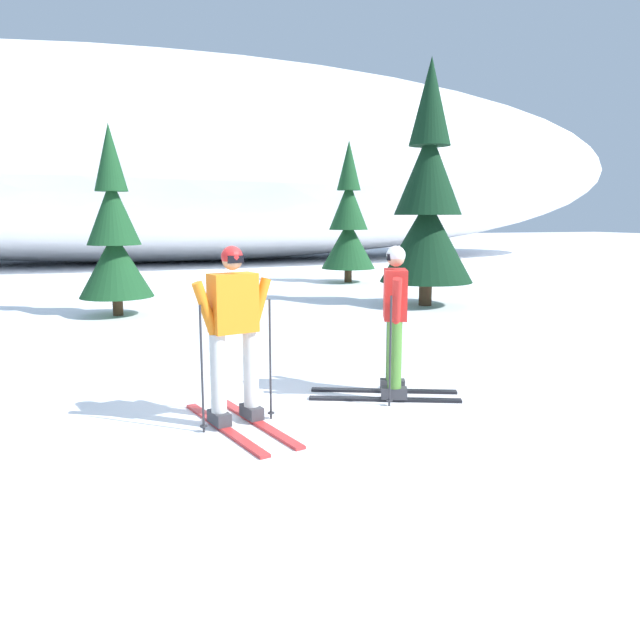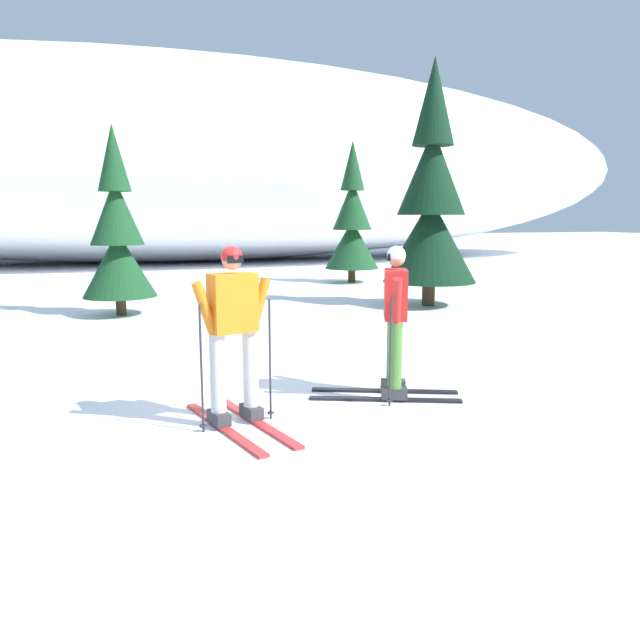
{
  "view_description": "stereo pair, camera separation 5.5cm",
  "coord_description": "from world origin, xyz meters",
  "views": [
    {
      "loc": [
        -1.31,
        -6.19,
        2.0
      ],
      "look_at": [
        0.7,
        -0.31,
        0.95
      ],
      "focal_mm": 34.49,
      "sensor_mm": 36.0,
      "label": 1
    },
    {
      "loc": [
        -1.26,
        -6.2,
        2.0
      ],
      "look_at": [
        0.7,
        -0.31,
        0.95
      ],
      "focal_mm": 34.49,
      "sensor_mm": 36.0,
      "label": 2
    }
  ],
  "objects": [
    {
      "name": "snow_ridge_background",
      "position": [
        1.43,
        22.51,
        4.4
      ],
      "size": [
        45.87,
        15.14,
        8.8
      ],
      "primitive_type": "ellipsoid",
      "color": "white",
      "rests_on": "ground"
    },
    {
      "name": "skier_red_jacket",
      "position": [
        1.62,
        -0.14,
        0.88
      ],
      "size": [
        1.71,
        1.04,
        1.69
      ],
      "color": "black",
      "rests_on": "ground"
    },
    {
      "name": "ground_plane",
      "position": [
        0.0,
        0.0,
        0.0
      ],
      "size": [
        120.0,
        120.0,
        0.0
      ],
      "primitive_type": "plane",
      "color": "white"
    },
    {
      "name": "skier_orange_jacket",
      "position": [
        -0.23,
        -0.48,
        0.91
      ],
      "size": [
        0.85,
        1.75,
        1.73
      ],
      "color": "red",
      "rests_on": "ground"
    },
    {
      "name": "pine_tree_center_right",
      "position": [
        5.43,
        6.16,
        2.26
      ],
      "size": [
        2.08,
        2.08,
        5.39
      ],
      "color": "#47301E",
      "rests_on": "ground"
    },
    {
      "name": "pine_tree_center_left",
      "position": [
        -1.21,
        6.9,
        1.59
      ],
      "size": [
        1.47,
        1.47,
        3.81
      ],
      "color": "#47301E",
      "rests_on": "ground"
    },
    {
      "name": "pine_tree_far_right",
      "position": [
        5.6,
        11.38,
        1.78
      ],
      "size": [
        1.64,
        1.64,
        4.25
      ],
      "color": "#47301E",
      "rests_on": "ground"
    }
  ]
}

